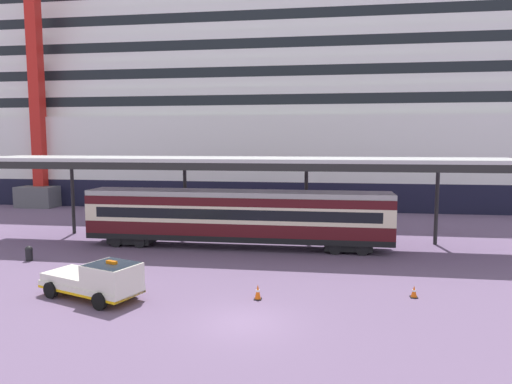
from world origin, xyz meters
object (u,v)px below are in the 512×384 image
cruise_ship (216,93)px  traffic_cone_near (258,292)px  quay_bollard (29,253)px  train_carriage (237,216)px  dockside_crane (39,64)px  traffic_cone_mid (414,292)px  service_truck (98,279)px

cruise_ship → traffic_cone_near: size_ratio=227.62×
quay_bollard → traffic_cone_near: bearing=-18.2°
quay_bollard → train_carriage: bearing=23.7°
dockside_crane → quay_bollard: bearing=-59.3°
cruise_ship → quay_bollard: (-4.02, -35.64, -13.70)m
train_carriage → traffic_cone_mid: 14.17m
service_truck → dockside_crane: size_ratio=0.10×
traffic_cone_mid → quay_bollard: bearing=170.7°
service_truck → traffic_cone_near: service_truck is taller
service_truck → traffic_cone_mid: (15.16, 2.43, -0.70)m
dockside_crane → cruise_ship: bearing=34.6°
train_carriage → traffic_cone_near: train_carriage is taller
train_carriage → dockside_crane: dockside_crane is taller
train_carriage → quay_bollard: size_ratio=22.60×
train_carriage → traffic_cone_near: bearing=-74.3°
service_truck → traffic_cone_mid: 15.37m
traffic_cone_mid → dockside_crane: 48.55m
train_carriage → dockside_crane: bearing=145.9°
traffic_cone_near → service_truck: bearing=-172.0°
traffic_cone_near → traffic_cone_mid: traffic_cone_near is taller
cruise_ship → dockside_crane: bearing=-145.4°
dockside_crane → quay_bollard: 31.46m
traffic_cone_near → dockside_crane: size_ratio=0.01×
service_truck → cruise_ship: bearing=95.3°
train_carriage → traffic_cone_near: size_ratio=28.74×
dockside_crane → quay_bollard: (13.84, -23.35, -15.92)m
train_carriage → traffic_cone_near: (2.99, -10.63, -1.93)m
service_truck → quay_bollard: service_truck is taller
train_carriage → service_truck: (-4.64, -11.70, -1.32)m
cruise_ship → traffic_cone_mid: (19.04, -39.41, -13.92)m
service_truck → traffic_cone_mid: service_truck is taller
cruise_ship → traffic_cone_near: bearing=-74.2°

